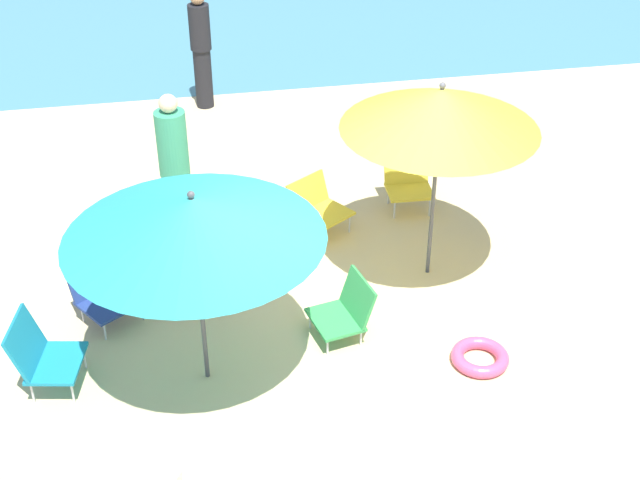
{
  "coord_description": "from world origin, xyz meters",
  "views": [
    {
      "loc": [
        -1.5,
        -6.16,
        5.22
      ],
      "look_at": [
        -0.23,
        0.62,
        0.7
      ],
      "focal_mm": 49.16,
      "sensor_mm": 36.0,
      "label": 1
    }
  ],
  "objects_px": {
    "umbrella_teal": "(193,218)",
    "beach_chair_f": "(346,309)",
    "beach_chair_a": "(103,290)",
    "person_b": "(201,49)",
    "beach_chair_c": "(408,180)",
    "beach_chair_b": "(317,205)",
    "beach_chair_d": "(41,353)",
    "swim_ring": "(480,357)",
    "umbrella_yellow": "(441,109)",
    "beach_chair_e": "(193,262)",
    "person_a": "(175,171)"
  },
  "relations": [
    {
      "from": "beach_chair_c",
      "to": "umbrella_yellow",
      "type": "bearing_deg",
      "value": -3.31
    },
    {
      "from": "umbrella_yellow",
      "to": "swim_ring",
      "type": "relative_size",
      "value": 4.02
    },
    {
      "from": "beach_chair_a",
      "to": "beach_chair_f",
      "type": "xyz_separation_m",
      "value": [
        2.19,
        -0.69,
        -0.02
      ]
    },
    {
      "from": "beach_chair_b",
      "to": "beach_chair_c",
      "type": "relative_size",
      "value": 1.2
    },
    {
      "from": "umbrella_yellow",
      "to": "beach_chair_f",
      "type": "height_order",
      "value": "umbrella_yellow"
    },
    {
      "from": "person_b",
      "to": "person_a",
      "type": "bearing_deg",
      "value": -113.9
    },
    {
      "from": "beach_chair_b",
      "to": "person_b",
      "type": "xyz_separation_m",
      "value": [
        -0.97,
        3.51,
        0.53
      ]
    },
    {
      "from": "beach_chair_a",
      "to": "person_a",
      "type": "xyz_separation_m",
      "value": [
        0.78,
        1.18,
        0.56
      ]
    },
    {
      "from": "beach_chair_b",
      "to": "beach_chair_e",
      "type": "height_order",
      "value": "beach_chair_e"
    },
    {
      "from": "beach_chair_d",
      "to": "swim_ring",
      "type": "xyz_separation_m",
      "value": [
        3.78,
        -0.41,
        -0.3
      ]
    },
    {
      "from": "umbrella_yellow",
      "to": "beach_chair_e",
      "type": "bearing_deg",
      "value": 176.18
    },
    {
      "from": "beach_chair_c",
      "to": "beach_chair_e",
      "type": "xyz_separation_m",
      "value": [
        -2.52,
        -1.18,
        -0.02
      ]
    },
    {
      "from": "beach_chair_b",
      "to": "beach_chair_a",
      "type": "bearing_deg",
      "value": -97.45
    },
    {
      "from": "beach_chair_d",
      "to": "beach_chair_f",
      "type": "relative_size",
      "value": 1.13
    },
    {
      "from": "umbrella_yellow",
      "to": "beach_chair_b",
      "type": "xyz_separation_m",
      "value": [
        -0.97,
        1.0,
        -1.52
      ]
    },
    {
      "from": "beach_chair_c",
      "to": "beach_chair_f",
      "type": "xyz_separation_m",
      "value": [
        -1.18,
        -2.16,
        -0.05
      ]
    },
    {
      "from": "beach_chair_b",
      "to": "person_a",
      "type": "height_order",
      "value": "person_a"
    },
    {
      "from": "umbrella_teal",
      "to": "umbrella_yellow",
      "type": "distance_m",
      "value": 2.64
    },
    {
      "from": "beach_chair_a",
      "to": "beach_chair_c",
      "type": "height_order",
      "value": "beach_chair_c"
    },
    {
      "from": "beach_chair_b",
      "to": "beach_chair_d",
      "type": "distance_m",
      "value": 3.42
    },
    {
      "from": "beach_chair_e",
      "to": "beach_chair_b",
      "type": "bearing_deg",
      "value": 138.35
    },
    {
      "from": "beach_chair_e",
      "to": "swim_ring",
      "type": "bearing_deg",
      "value": 73.95
    },
    {
      "from": "swim_ring",
      "to": "umbrella_yellow",
      "type": "bearing_deg",
      "value": 92.37
    },
    {
      "from": "beach_chair_b",
      "to": "umbrella_teal",
      "type": "bearing_deg",
      "value": -66.57
    },
    {
      "from": "umbrella_yellow",
      "to": "beach_chair_d",
      "type": "height_order",
      "value": "umbrella_yellow"
    },
    {
      "from": "beach_chair_b",
      "to": "person_a",
      "type": "xyz_separation_m",
      "value": [
        -1.48,
        0.04,
        0.55
      ]
    },
    {
      "from": "umbrella_teal",
      "to": "beach_chair_d",
      "type": "xyz_separation_m",
      "value": [
        -1.37,
        0.14,
        -1.28
      ]
    },
    {
      "from": "beach_chair_b",
      "to": "swim_ring",
      "type": "xyz_separation_m",
      "value": [
        1.03,
        -2.44,
        -0.25
      ]
    },
    {
      "from": "beach_chair_c",
      "to": "beach_chair_e",
      "type": "relative_size",
      "value": 0.93
    },
    {
      "from": "umbrella_yellow",
      "to": "beach_chair_a",
      "type": "distance_m",
      "value": 3.58
    },
    {
      "from": "beach_chair_b",
      "to": "swim_ring",
      "type": "height_order",
      "value": "beach_chair_b"
    },
    {
      "from": "person_b",
      "to": "beach_chair_c",
      "type": "bearing_deg",
      "value": -72.21
    },
    {
      "from": "beach_chair_e",
      "to": "beach_chair_a",
      "type": "bearing_deg",
      "value": -53.69
    },
    {
      "from": "beach_chair_a",
      "to": "beach_chair_d",
      "type": "distance_m",
      "value": 1.02
    },
    {
      "from": "umbrella_teal",
      "to": "beach_chair_a",
      "type": "distance_m",
      "value": 1.9
    },
    {
      "from": "beach_chair_b",
      "to": "beach_chair_c",
      "type": "distance_m",
      "value": 1.16
    },
    {
      "from": "umbrella_teal",
      "to": "person_b",
      "type": "relative_size",
      "value": 1.27
    },
    {
      "from": "umbrella_teal",
      "to": "beach_chair_f",
      "type": "height_order",
      "value": "umbrella_teal"
    },
    {
      "from": "beach_chair_b",
      "to": "beach_chair_d",
      "type": "height_order",
      "value": "beach_chair_d"
    },
    {
      "from": "umbrella_teal",
      "to": "beach_chair_f",
      "type": "xyz_separation_m",
      "value": [
        1.31,
        0.35,
        -1.35
      ]
    },
    {
      "from": "beach_chair_d",
      "to": "beach_chair_f",
      "type": "xyz_separation_m",
      "value": [
        2.69,
        0.21,
        -0.07
      ]
    },
    {
      "from": "beach_chair_e",
      "to": "swim_ring",
      "type": "relative_size",
      "value": 1.31
    },
    {
      "from": "beach_chair_d",
      "to": "beach_chair_f",
      "type": "height_order",
      "value": "beach_chair_d"
    },
    {
      "from": "umbrella_teal",
      "to": "beach_chair_e",
      "type": "height_order",
      "value": "umbrella_teal"
    },
    {
      "from": "umbrella_teal",
      "to": "swim_ring",
      "type": "relative_size",
      "value": 4.05
    },
    {
      "from": "umbrella_yellow",
      "to": "beach_chair_c",
      "type": "distance_m",
      "value": 2.01
    },
    {
      "from": "beach_chair_a",
      "to": "beach_chair_e",
      "type": "bearing_deg",
      "value": 74.75
    },
    {
      "from": "beach_chair_d",
      "to": "person_b",
      "type": "xyz_separation_m",
      "value": [
        1.78,
        5.55,
        0.49
      ]
    },
    {
      "from": "umbrella_teal",
      "to": "swim_ring",
      "type": "bearing_deg",
      "value": -6.31
    },
    {
      "from": "beach_chair_a",
      "to": "beach_chair_e",
      "type": "height_order",
      "value": "beach_chair_e"
    }
  ]
}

